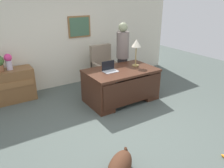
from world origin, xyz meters
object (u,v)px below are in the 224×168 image
at_px(laptop, 109,69).
at_px(desk_lamp, 136,45).
at_px(person_standing, 123,55).
at_px(credenza, 1,87).
at_px(dog_lying, 119,168).
at_px(desk, 121,84).
at_px(armchair, 104,68).
at_px(vase_with_flowers, 8,61).

relative_size(laptop, desk_lamp, 0.50).
distance_m(person_standing, desk_lamp, 0.68).
height_order(credenza, dog_lying, credenza).
height_order(laptop, desk_lamp, desk_lamp).
bearing_deg(desk, credenza, 150.31).
height_order(armchair, person_standing, person_standing).
height_order(desk, credenza, credenza).
xyz_separation_m(credenza, vase_with_flowers, (0.24, 0.00, 0.59)).
height_order(desk, vase_with_flowers, vase_with_flowers).
xyz_separation_m(credenza, armchair, (2.53, -0.33, 0.11)).
bearing_deg(credenza, desk, -29.69).
relative_size(person_standing, dog_lying, 2.47).
bearing_deg(armchair, credenza, 172.46).
xyz_separation_m(credenza, desk_lamp, (2.87, -1.28, 0.89)).
xyz_separation_m(desk_lamp, vase_with_flowers, (-2.62, 1.28, -0.29)).
xyz_separation_m(armchair, person_standing, (0.35, -0.38, 0.40)).
bearing_deg(desk_lamp, person_standing, 88.79).
bearing_deg(person_standing, vase_with_flowers, 164.73).
bearing_deg(desk, armchair, 83.00).
distance_m(armchair, vase_with_flowers, 2.36).
distance_m(armchair, desk_lamp, 1.27).
bearing_deg(dog_lying, credenza, 106.34).
height_order(credenza, person_standing, person_standing).
bearing_deg(desk_lamp, desk, -169.49).
height_order(person_standing, vase_with_flowers, person_standing).
distance_m(person_standing, dog_lying, 3.33).
height_order(person_standing, laptop, person_standing).
distance_m(dog_lying, laptop, 2.45).
bearing_deg(vase_with_flowers, dog_lying, -77.57).
bearing_deg(desk_lamp, credenza, 155.89).
bearing_deg(desk, desk_lamp, 10.51).
height_order(desk, person_standing, person_standing).
distance_m(armchair, person_standing, 0.66).
height_order(credenza, vase_with_flowers, vase_with_flowers).
xyz_separation_m(dog_lying, desk_lamp, (1.88, 2.08, 1.12)).
bearing_deg(armchair, vase_with_flowers, 171.63).
relative_size(armchair, person_standing, 0.64).
relative_size(desk, laptop, 5.08).
relative_size(credenza, armchair, 1.29).
relative_size(armchair, laptop, 3.48).
xyz_separation_m(armchair, laptop, (-0.41, -0.96, 0.33)).
height_order(desk, armchair, armchair).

